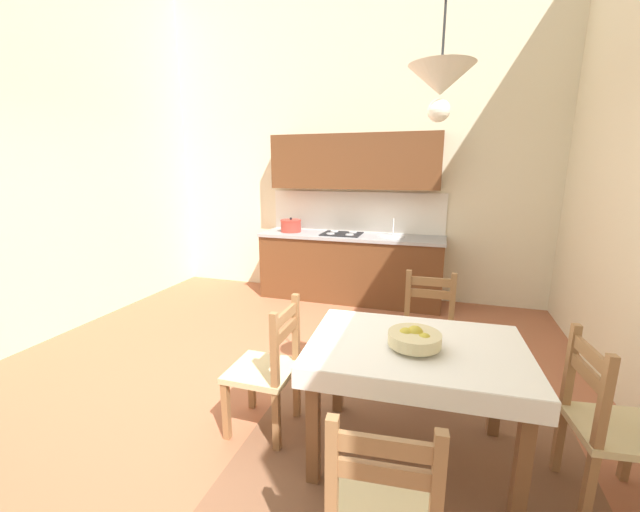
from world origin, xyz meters
TOP-DOWN VIEW (x-y plane):
  - ground_plane at (0.00, 0.00)m, footprint 5.84×6.04m
  - wall_back at (0.00, 2.78)m, footprint 5.84×0.12m
  - area_rug at (1.16, -0.48)m, footprint 2.10×1.60m
  - kitchen_cabinetry at (0.11, 2.45)m, footprint 2.45×0.63m
  - dining_table at (1.16, -0.38)m, footprint 1.30×0.94m
  - dining_chair_window_side at (2.15, -0.42)m, footprint 0.47×0.47m
  - dining_chair_kitchen_side at (1.21, 0.52)m, footprint 0.43×0.43m
  - dining_chair_tv_side at (0.21, -0.41)m, footprint 0.42×0.42m
  - dining_chair_camera_side at (1.11, -1.27)m, footprint 0.46×0.46m
  - fruit_bowl at (1.15, -0.44)m, footprint 0.30×0.30m
  - pendant_lamp at (1.20, -0.46)m, footprint 0.32×0.32m

SIDE VIEW (x-z plane):
  - ground_plane at x=0.00m, z-range -0.10..0.00m
  - area_rug at x=1.16m, z-range 0.00..0.01m
  - dining_chair_window_side at x=2.15m, z-range -0.02..0.91m
  - dining_chair_kitchen_side at x=1.21m, z-range -0.02..0.91m
  - dining_chair_tv_side at x=0.21m, z-range -0.02..0.91m
  - dining_chair_camera_side at x=1.11m, z-range -0.02..0.91m
  - dining_table at x=1.16m, z-range 0.23..0.99m
  - fruit_bowl at x=1.15m, z-range 0.75..0.87m
  - kitchen_cabinetry at x=0.11m, z-range -0.24..1.96m
  - wall_back at x=0.00m, z-range 0.00..4.19m
  - pendant_lamp at x=1.20m, z-range 1.76..2.57m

